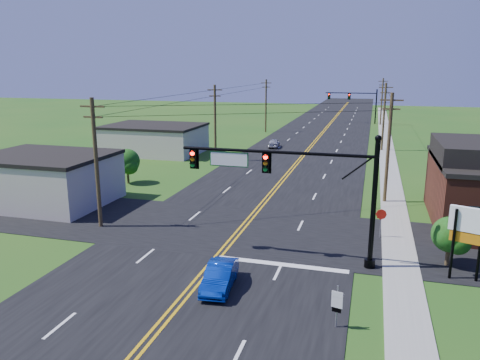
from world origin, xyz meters
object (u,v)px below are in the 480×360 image
(signal_mast_main, at_px, (293,180))
(route_sign, at_px, (337,304))
(signal_mast_far, at_px, (354,100))
(blue_car, at_px, (220,277))
(stop_sign, at_px, (381,217))

(signal_mast_main, height_order, route_sign, signal_mast_main)
(signal_mast_main, distance_m, route_sign, 8.36)
(signal_mast_far, bearing_deg, signal_mast_main, -90.08)
(signal_mast_main, relative_size, signal_mast_far, 1.03)
(blue_car, distance_m, route_sign, 6.37)
(signal_mast_main, height_order, blue_car, signal_mast_main)
(blue_car, xyz_separation_m, route_sign, (5.96, -2.17, 0.53))
(signal_mast_main, bearing_deg, signal_mast_far, 89.92)
(signal_mast_far, height_order, blue_car, signal_mast_far)
(route_sign, bearing_deg, blue_car, 174.06)
(signal_mast_main, height_order, stop_sign, signal_mast_main)
(route_sign, distance_m, stop_sign, 12.05)
(signal_mast_far, distance_m, stop_sign, 67.21)
(signal_mast_main, relative_size, blue_car, 2.99)
(blue_car, height_order, route_sign, route_sign)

